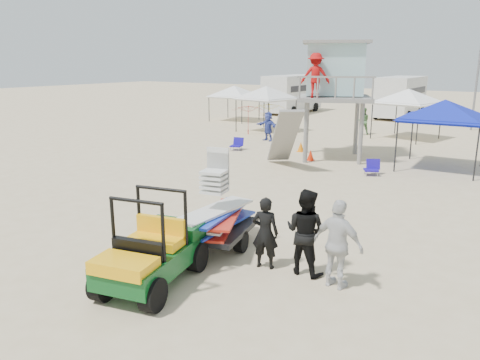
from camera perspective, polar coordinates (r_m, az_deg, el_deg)
The scene contains 21 objects.
ground at distance 11.44m, azimuth -10.64°, elevation -9.09°, with size 140.00×140.00×0.00m, color beige.
utility_cart at distance 9.73m, azimuth -11.00°, elevation -7.66°, with size 1.79×2.76×1.93m.
surf_trailer at distance 11.39m, azimuth -2.71°, elevation -4.14°, with size 1.80×2.70×2.19m.
man_left at distance 10.39m, azimuth 3.09°, elevation -6.45°, with size 0.60×0.39×1.64m, color black.
man_mid at distance 10.18m, azimuth 7.97°, elevation -6.26°, with size 0.92×0.72×1.89m, color black.
man_right at distance 9.66m, azimuth 11.88°, elevation -7.71°, with size 1.09×0.45×1.86m, color silver.
lifeguard_tower at distance 22.43m, azimuth 11.39°, elevation 12.57°, with size 4.36×4.36×5.25m.
canopy_blue at distance 21.37m, azimuth 23.73°, elevation 8.58°, with size 3.30×3.30×3.35m.
canopy_white_a at distance 30.52m, azimuth 3.22°, elevation 11.09°, with size 3.38×3.38×3.33m.
canopy_white_b at distance 36.31m, azimuth -0.69°, elevation 11.21°, with size 3.25×3.25×3.06m.
canopy_white_c at distance 29.25m, azimuth 19.86°, elevation 10.13°, with size 3.59×3.59×3.32m.
umbrella_a at distance 29.37m, azimuth 0.97°, elevation 7.36°, with size 2.02×2.06×1.85m, color #B61713.
umbrella_b at distance 30.81m, azimuth 3.59°, elevation 7.66°, with size 2.02×2.06×1.86m, color yellow.
cone_near at distance 21.95m, azimuth 8.59°, elevation 3.02°, with size 0.34×0.34×0.50m, color red.
cone_far at distance 24.03m, azimuth 7.42°, elevation 4.04°, with size 0.34×0.34×0.50m, color orange.
beach_chair_a at distance 24.30m, azimuth -0.35°, elevation 4.42°, with size 0.65×0.70×0.64m.
beach_chair_b at distance 19.67m, azimuth 15.81°, elevation 1.50°, with size 0.72×0.80×0.64m.
rv_far_left at distance 42.25m, azimuth 6.41°, elevation 10.60°, with size 2.64×6.80×3.25m.
rv_mid_left at distance 40.37m, azimuth 18.99°, elevation 9.75°, with size 2.65×6.50×3.25m.
light_pole_left at distance 34.70m, azimuth 27.05°, elevation 12.00°, with size 0.14×0.14×8.00m, color slate.
distant_beachgoers at distance 26.95m, azimuth 17.42°, elevation 5.87°, with size 17.00×17.49×1.68m.
Camera 1 is at (7.47, -7.40, 4.51)m, focal length 35.00 mm.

